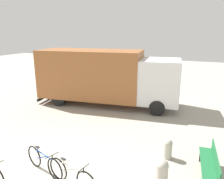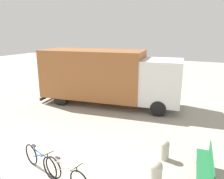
# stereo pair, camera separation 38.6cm
# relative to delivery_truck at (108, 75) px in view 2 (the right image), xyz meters

# --- Properties ---
(delivery_truck) EXTENTS (8.38, 3.49, 3.18)m
(delivery_truck) POSITION_rel_delivery_truck_xyz_m (0.00, 0.00, 0.00)
(delivery_truck) COLOR #99592D
(delivery_truck) RESTS_ON ground
(park_bench) EXTENTS (0.55, 1.94, 0.87)m
(park_bench) POSITION_rel_delivery_truck_xyz_m (5.73, -5.16, -1.22)
(park_bench) COLOR #1E6638
(park_bench) RESTS_ON ground
(bicycle_middle) EXTENTS (1.72, 0.62, 0.79)m
(bicycle_middle) POSITION_rel_delivery_truck_xyz_m (1.07, -6.80, -1.35)
(bicycle_middle) COLOR black
(bicycle_middle) RESTS_ON ground
(bicycle_far) EXTENTS (1.75, 0.51, 0.79)m
(bicycle_far) POSITION_rel_delivery_truck_xyz_m (2.19, -7.00, -1.35)
(bicycle_far) COLOR black
(bicycle_far) RESTS_ON ground
(bollard_near_bench) EXTENTS (0.36, 0.36, 0.81)m
(bollard_near_bench) POSITION_rel_delivery_truck_xyz_m (4.48, -5.96, -1.29)
(bollard_near_bench) COLOR #B2AD9E
(bollard_near_bench) RESTS_ON ground
(bollard_far_bench) EXTENTS (0.30, 0.30, 0.70)m
(bollard_far_bench) POSITION_rel_delivery_truck_xyz_m (4.41, -4.48, -1.35)
(bollard_far_bench) COLOR #B2AD9E
(bollard_far_bench) RESTS_ON ground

